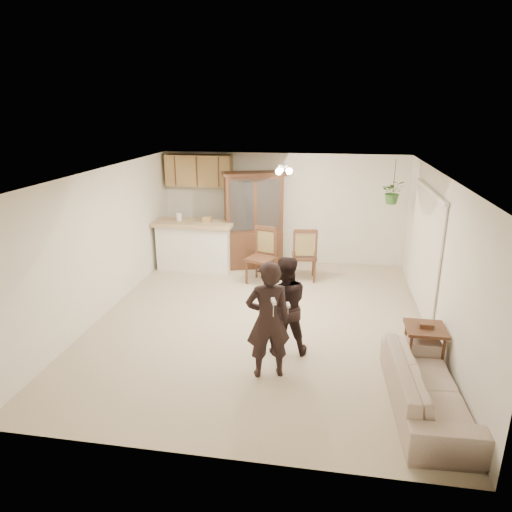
% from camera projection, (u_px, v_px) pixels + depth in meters
% --- Properties ---
extents(floor, '(6.50, 6.50, 0.00)m').
position_uv_depth(floor, '(261.00, 320.00, 7.79)').
color(floor, '#BCAA8E').
rests_on(floor, ground).
extents(ceiling, '(5.50, 6.50, 0.02)m').
position_uv_depth(ceiling, '(262.00, 173.00, 7.01)').
color(ceiling, silver).
rests_on(ceiling, wall_back).
extents(wall_back, '(5.50, 0.02, 2.50)m').
position_uv_depth(wall_back, '(283.00, 209.00, 10.45)').
color(wall_back, silver).
rests_on(wall_back, ground).
extents(wall_front, '(5.50, 0.02, 2.50)m').
position_uv_depth(wall_front, '(210.00, 351.00, 4.35)').
color(wall_front, silver).
rests_on(wall_front, ground).
extents(wall_left, '(0.02, 6.50, 2.50)m').
position_uv_depth(wall_left, '(103.00, 243.00, 7.82)').
color(wall_left, silver).
rests_on(wall_left, ground).
extents(wall_right, '(0.02, 6.50, 2.50)m').
position_uv_depth(wall_right, '(439.00, 259.00, 6.98)').
color(wall_right, silver).
rests_on(wall_right, ground).
extents(breakfast_bar, '(1.60, 0.55, 1.00)m').
position_uv_depth(breakfast_bar, '(195.00, 247.00, 10.12)').
color(breakfast_bar, white).
rests_on(breakfast_bar, floor).
extents(bar_top, '(1.75, 0.70, 0.08)m').
position_uv_depth(bar_top, '(194.00, 223.00, 9.95)').
color(bar_top, tan).
rests_on(bar_top, breakfast_bar).
extents(upper_cabinets, '(1.50, 0.34, 0.70)m').
position_uv_depth(upper_cabinets, '(199.00, 171.00, 10.31)').
color(upper_cabinets, olive).
rests_on(upper_cabinets, wall_back).
extents(vertical_blinds, '(0.06, 2.30, 2.10)m').
position_uv_depth(vertical_blinds, '(424.00, 251.00, 7.87)').
color(vertical_blinds, silver).
rests_on(vertical_blinds, wall_right).
extents(ceiling_fixture, '(0.36, 0.36, 0.20)m').
position_uv_depth(ceiling_fixture, '(283.00, 170.00, 8.14)').
color(ceiling_fixture, '#FCE2BD').
rests_on(ceiling_fixture, ceiling).
extents(hanging_plant, '(0.43, 0.37, 0.48)m').
position_uv_depth(hanging_plant, '(393.00, 192.00, 9.11)').
color(hanging_plant, '#265722').
rests_on(hanging_plant, ceiling).
extents(plant_cord, '(0.01, 0.01, 0.65)m').
position_uv_depth(plant_cord, '(395.00, 176.00, 9.01)').
color(plant_cord, black).
rests_on(plant_cord, ceiling).
extents(sofa, '(0.81, 1.90, 0.73)m').
position_uv_depth(sofa, '(428.00, 382.00, 5.40)').
color(sofa, beige).
rests_on(sofa, floor).
extents(adult, '(0.75, 0.61, 1.80)m').
position_uv_depth(adult, '(268.00, 314.00, 5.94)').
color(adult, black).
rests_on(adult, floor).
extents(child, '(0.77, 0.66, 1.35)m').
position_uv_depth(child, '(284.00, 310.00, 6.58)').
color(child, black).
rests_on(child, floor).
extents(china_hutch, '(1.45, 0.93, 2.14)m').
position_uv_depth(china_hutch, '(253.00, 221.00, 10.14)').
color(china_hutch, '#3D2516').
rests_on(china_hutch, floor).
extents(side_table, '(0.54, 0.54, 0.65)m').
position_uv_depth(side_table, '(423.00, 345.00, 6.36)').
color(side_table, '#3D2516').
rests_on(side_table, floor).
extents(chair_bar, '(0.59, 0.59, 1.07)m').
position_uv_depth(chair_bar, '(216.00, 256.00, 10.16)').
color(chair_bar, '#3D2516').
rests_on(chair_bar, floor).
extents(chair_hutch_left, '(0.65, 0.65, 1.15)m').
position_uv_depth(chair_hutch_left, '(260.00, 268.00, 9.38)').
color(chair_hutch_left, '#3D2516').
rests_on(chair_hutch_left, floor).
extents(chair_hutch_right, '(0.55, 0.55, 1.15)m').
position_uv_depth(chair_hutch_right, '(304.00, 265.00, 9.55)').
color(chair_hutch_right, '#3D2516').
rests_on(chair_hutch_right, floor).
extents(controller_adult, '(0.08, 0.15, 0.04)m').
position_uv_depth(controller_adult, '(274.00, 301.00, 5.47)').
color(controller_adult, white).
rests_on(controller_adult, adult).
extents(controller_child, '(0.07, 0.14, 0.04)m').
position_uv_depth(controller_child, '(288.00, 305.00, 6.18)').
color(controller_child, white).
rests_on(controller_child, child).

